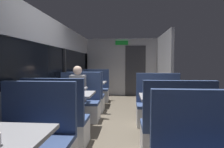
# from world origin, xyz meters

# --- Properties ---
(ground_plane) EXTENTS (3.30, 9.20, 0.02)m
(ground_plane) POSITION_xyz_m (0.00, 0.00, -0.01)
(ground_plane) COLOR #665B4C
(carriage_window_panel_left) EXTENTS (0.09, 8.48, 2.30)m
(carriage_window_panel_left) POSITION_xyz_m (-1.45, 0.00, 1.11)
(carriage_window_panel_left) COLOR #B2B2B7
(carriage_window_panel_left) RESTS_ON ground_plane
(carriage_end_bulkhead) EXTENTS (2.90, 0.11, 2.30)m
(carriage_end_bulkhead) POSITION_xyz_m (0.06, 4.19, 1.14)
(carriage_end_bulkhead) COLOR #B2B2B7
(carriage_end_bulkhead) RESTS_ON ground_plane
(carriage_aisle_panel_right) EXTENTS (0.08, 2.40, 2.30)m
(carriage_aisle_panel_right) POSITION_xyz_m (1.45, 3.00, 1.15)
(carriage_aisle_panel_right) COLOR #B2B2B7
(carriage_aisle_panel_right) RESTS_ON ground_plane
(bench_near_window_facing_entry) EXTENTS (0.95, 0.50, 1.10)m
(bench_near_window_facing_entry) POSITION_xyz_m (-0.89, -1.39, 0.33)
(bench_near_window_facing_entry) COLOR silver
(bench_near_window_facing_entry) RESTS_ON ground_plane
(dining_table_mid_window) EXTENTS (0.90, 0.70, 0.74)m
(dining_table_mid_window) POSITION_xyz_m (-0.89, 0.09, 0.64)
(dining_table_mid_window) COLOR #9E9EA3
(dining_table_mid_window) RESTS_ON ground_plane
(bench_mid_window_facing_end) EXTENTS (0.95, 0.50, 1.10)m
(bench_mid_window_facing_end) POSITION_xyz_m (-0.89, -0.61, 0.33)
(bench_mid_window_facing_end) COLOR silver
(bench_mid_window_facing_end) RESTS_ON ground_plane
(bench_mid_window_facing_entry) EXTENTS (0.95, 0.50, 1.10)m
(bench_mid_window_facing_entry) POSITION_xyz_m (-0.89, 0.79, 0.33)
(bench_mid_window_facing_entry) COLOR silver
(bench_mid_window_facing_entry) RESTS_ON ground_plane
(dining_table_far_window) EXTENTS (0.90, 0.70, 0.74)m
(dining_table_far_window) POSITION_xyz_m (-0.89, 2.26, 0.64)
(dining_table_far_window) COLOR #9E9EA3
(dining_table_far_window) RESTS_ON ground_plane
(bench_far_window_facing_end) EXTENTS (0.95, 0.50, 1.10)m
(bench_far_window_facing_end) POSITION_xyz_m (-0.89, 1.56, 0.33)
(bench_far_window_facing_end) COLOR silver
(bench_far_window_facing_end) RESTS_ON ground_plane
(bench_far_window_facing_entry) EXTENTS (0.95, 0.50, 1.10)m
(bench_far_window_facing_entry) POSITION_xyz_m (-0.89, 2.96, 0.33)
(bench_far_window_facing_entry) COLOR silver
(bench_far_window_facing_entry) RESTS_ON ground_plane
(dining_table_rear_aisle) EXTENTS (0.90, 0.70, 0.74)m
(dining_table_rear_aisle) POSITION_xyz_m (0.89, -0.11, 0.64)
(dining_table_rear_aisle) COLOR #9E9EA3
(dining_table_rear_aisle) RESTS_ON ground_plane
(bench_rear_aisle_facing_end) EXTENTS (0.95, 0.50, 1.10)m
(bench_rear_aisle_facing_end) POSITION_xyz_m (0.89, -0.81, 0.33)
(bench_rear_aisle_facing_end) COLOR silver
(bench_rear_aisle_facing_end) RESTS_ON ground_plane
(bench_rear_aisle_facing_entry) EXTENTS (0.95, 0.50, 1.10)m
(bench_rear_aisle_facing_entry) POSITION_xyz_m (0.89, 0.59, 0.33)
(bench_rear_aisle_facing_entry) COLOR silver
(bench_rear_aisle_facing_entry) RESTS_ON ground_plane
(seated_passenger) EXTENTS (0.47, 0.55, 1.26)m
(seated_passenger) POSITION_xyz_m (-0.89, 0.71, 0.54)
(seated_passenger) COLOR #26262D
(seated_passenger) RESTS_ON ground_plane
(coffee_cup_secondary) EXTENTS (0.07, 0.07, 0.09)m
(coffee_cup_secondary) POSITION_xyz_m (-0.86, 0.16, 0.79)
(coffee_cup_secondary) COLOR white
(coffee_cup_secondary) RESTS_ON dining_table_mid_window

